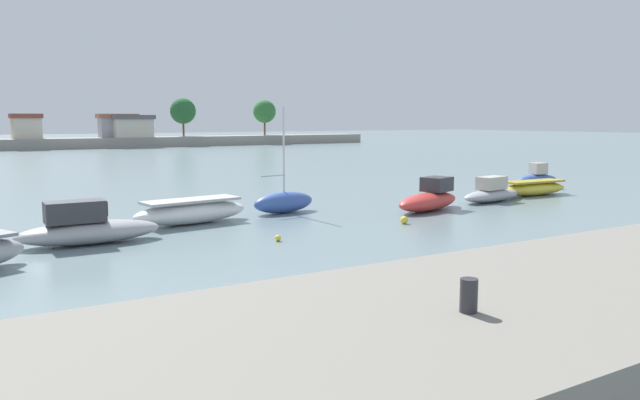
{
  "coord_description": "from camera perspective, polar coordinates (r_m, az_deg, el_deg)",
  "views": [
    {
      "loc": [
        -6.93,
        -12.53,
        4.79
      ],
      "look_at": [
        9.35,
        14.04,
        0.69
      ],
      "focal_mm": 34.65,
      "sensor_mm": 36.0,
      "label": 1
    }
  ],
  "objects": [
    {
      "name": "moored_boat_6",
      "position": [
        37.45,
        15.58,
        0.64
      ],
      "size": [
        5.16,
        2.39,
        1.46
      ],
      "rotation": [
        0.0,
        0.0,
        0.17
      ],
      "color": "#9E9EA3",
      "rests_on": "ground"
    },
    {
      "name": "moored_boat_4",
      "position": [
        31.72,
        -3.37,
        -0.18
      ],
      "size": [
        3.71,
        1.68,
        5.43
      ],
      "rotation": [
        0.0,
        0.0,
        0.14
      ],
      "color": "#3856A8",
      "rests_on": "ground"
    },
    {
      "name": "moored_boat_5",
      "position": [
        33.11,
        10.09,
        0.12
      ],
      "size": [
        5.35,
        3.17,
        1.71
      ],
      "rotation": [
        0.0,
        0.0,
        0.32
      ],
      "color": "#C63833",
      "rests_on": "ground"
    },
    {
      "name": "moored_boat_7",
      "position": [
        41.25,
        19.12,
        1.04
      ],
      "size": [
        5.4,
        1.8,
        0.94
      ],
      "rotation": [
        0.0,
        0.0,
        -0.06
      ],
      "color": "yellow",
      "rests_on": "ground"
    },
    {
      "name": "ground_plane",
      "position": [
        15.1,
        -2.48,
        -11.01
      ],
      "size": [
        400.0,
        400.0,
        0.0
      ],
      "primitive_type": "plane",
      "color": "slate"
    },
    {
      "name": "moored_boat_3",
      "position": [
        29.02,
        -11.79,
        -1.07
      ],
      "size": [
        5.77,
        2.5,
        1.14
      ],
      "rotation": [
        0.0,
        0.0,
        0.13
      ],
      "color": "white",
      "rests_on": "ground"
    },
    {
      "name": "seawall_embankment",
      "position": [
        9.94,
        16.37,
        -14.51
      ],
      "size": [
        72.85,
        5.12,
        2.23
      ],
      "primitive_type": "cube",
      "color": "gray",
      "rests_on": "ground"
    },
    {
      "name": "mooring_bollard",
      "position": [
        8.54,
        13.58,
        -8.56
      ],
      "size": [
        0.24,
        0.24,
        0.46
      ],
      "primitive_type": "cylinder",
      "color": "#2D2D33",
      "rests_on": "seawall_embankment"
    },
    {
      "name": "mooring_buoy_2",
      "position": [
        28.66,
        7.78,
        -1.84
      ],
      "size": [
        0.35,
        0.35,
        0.35
      ],
      "primitive_type": "sphere",
      "color": "yellow",
      "rests_on": "ground"
    },
    {
      "name": "mooring_buoy_0",
      "position": [
        24.45,
        -3.91,
        -3.52
      ],
      "size": [
        0.25,
        0.25,
        0.25
      ],
      "primitive_type": "sphere",
      "color": "yellow",
      "rests_on": "ground"
    },
    {
      "name": "moored_boat_2",
      "position": [
        25.44,
        -20.72,
        -2.46
      ],
      "size": [
        5.4,
        1.89,
        1.7
      ],
      "rotation": [
        0.0,
        0.0,
        -0.02
      ],
      "color": "#9E9EA3",
      "rests_on": "ground"
    },
    {
      "name": "moored_boat_8",
      "position": [
        45.96,
        19.45,
        1.85
      ],
      "size": [
        3.43,
        1.78,
        1.74
      ],
      "rotation": [
        0.0,
        0.0,
        -0.17
      ],
      "color": "#3856A8",
      "rests_on": "ground"
    }
  ]
}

